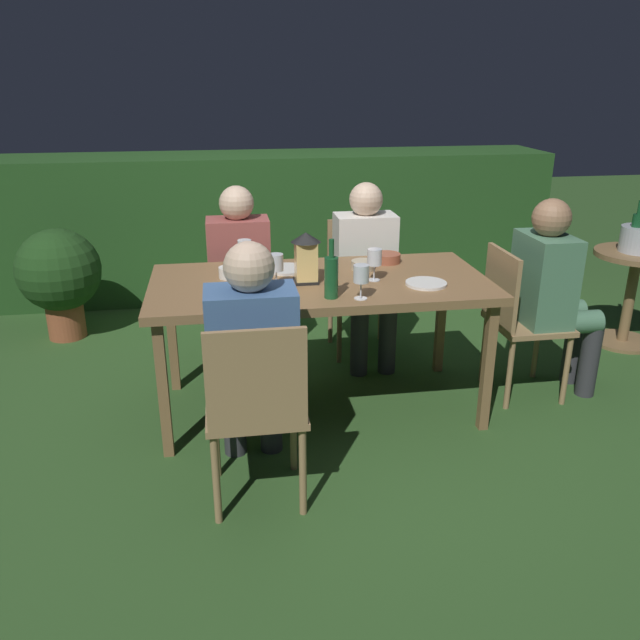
{
  "coord_description": "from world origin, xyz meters",
  "views": [
    {
      "loc": [
        -0.51,
        -3.2,
        1.77
      ],
      "look_at": [
        0.0,
        0.0,
        0.53
      ],
      "focal_mm": 36.08,
      "sensor_mm": 36.0,
      "label": 1
    }
  ],
  "objects": [
    {
      "name": "ground_plane",
      "position": [
        0.0,
        0.0,
        0.0
      ],
      "size": [
        16.0,
        16.0,
        0.0
      ],
      "primitive_type": "plane",
      "color": "#2D5123"
    },
    {
      "name": "chair_side_right_b",
      "position": [
        0.4,
        0.83,
        0.49
      ],
      "size": [
        0.42,
        0.4,
        0.87
      ],
      "color": "#9E7A51",
      "rests_on": "ground"
    },
    {
      "name": "wine_glass_d",
      "position": [
        -0.38,
        0.25,
        0.87
      ],
      "size": [
        0.08,
        0.08,
        0.17
      ],
      "color": "silver",
      "rests_on": "dining_table"
    },
    {
      "name": "person_in_rust",
      "position": [
        -0.4,
        0.63,
        0.64
      ],
      "size": [
        0.38,
        0.47,
        1.15
      ],
      "color": "#9E4C47",
      "rests_on": "ground"
    },
    {
      "name": "potted_plant_by_hedge",
      "position": [
        -1.63,
        1.32,
        0.47
      ],
      "size": [
        0.58,
        0.58,
        0.79
      ],
      "color": "#9E5133",
      "rests_on": "ground"
    },
    {
      "name": "hedge_backdrop",
      "position": [
        0.0,
        2.21,
        0.58
      ],
      "size": [
        4.51,
        0.72,
        1.16
      ],
      "primitive_type": "cube",
      "color": "#234C1E",
      "rests_on": "ground"
    },
    {
      "name": "bowl_olives",
      "position": [
        0.26,
        0.15,
        0.78
      ],
      "size": [
        0.13,
        0.13,
        0.05
      ],
      "color": "#BCAD8E",
      "rests_on": "dining_table"
    },
    {
      "name": "person_in_green",
      "position": [
        1.33,
        0.0,
        0.64
      ],
      "size": [
        0.48,
        0.38,
        1.15
      ],
      "color": "#4C7A5B",
      "rests_on": "ground"
    },
    {
      "name": "plate_b",
      "position": [
        -0.16,
        0.2,
        0.76
      ],
      "size": [
        0.22,
        0.22,
        0.01
      ],
      "primitive_type": "cylinder",
      "color": "silver",
      "rests_on": "dining_table"
    },
    {
      "name": "plate_a",
      "position": [
        0.53,
        -0.17,
        0.76
      ],
      "size": [
        0.21,
        0.21,
        0.01
      ],
      "primitive_type": "cylinder",
      "color": "white",
      "rests_on": "dining_table"
    },
    {
      "name": "green_bottle_on_table",
      "position": [
        0.01,
        -0.29,
        0.87
      ],
      "size": [
        0.07,
        0.07,
        0.29
      ],
      "color": "#195128",
      "rests_on": "dining_table"
    },
    {
      "name": "person_in_cream",
      "position": [
        0.4,
        0.63,
        0.64
      ],
      "size": [
        0.38,
        0.47,
        1.15
      ],
      "color": "white",
      "rests_on": "ground"
    },
    {
      "name": "side_table",
      "position": [
        2.25,
        0.59,
        0.44
      ],
      "size": [
        0.55,
        0.55,
        0.66
      ],
      "color": "brown",
      "rests_on": "ground"
    },
    {
      "name": "wine_glass_a",
      "position": [
        0.15,
        -0.33,
        0.87
      ],
      "size": [
        0.08,
        0.08,
        0.17
      ],
      "color": "silver",
      "rests_on": "dining_table"
    },
    {
      "name": "chair_head_far",
      "position": [
        1.14,
        0.0,
        0.49
      ],
      "size": [
        0.4,
        0.42,
        0.87
      ],
      "color": "#9E7A51",
      "rests_on": "ground"
    },
    {
      "name": "bowl_salad",
      "position": [
        0.43,
        0.28,
        0.78
      ],
      "size": [
        0.16,
        0.16,
        0.05
      ],
      "color": "#9E5138",
      "rests_on": "dining_table"
    },
    {
      "name": "dining_table",
      "position": [
        0.0,
        0.0,
        0.7
      ],
      "size": [
        1.78,
        0.87,
        0.76
      ],
      "color": "olive",
      "rests_on": "ground"
    },
    {
      "name": "lantern_centerpiece",
      "position": [
        -0.08,
        -0.03,
        0.9
      ],
      "size": [
        0.15,
        0.15,
        0.27
      ],
      "color": "black",
      "rests_on": "dining_table"
    },
    {
      "name": "wine_glass_b",
      "position": [
        -0.24,
        -0.07,
        0.87
      ],
      "size": [
        0.08,
        0.08,
        0.17
      ],
      "color": "silver",
      "rests_on": "dining_table"
    },
    {
      "name": "chair_side_right_a",
      "position": [
        -0.4,
        0.83,
        0.49
      ],
      "size": [
        0.42,
        0.4,
        0.87
      ],
      "color": "#9E7A51",
      "rests_on": "ground"
    },
    {
      "name": "chair_side_left_a",
      "position": [
        -0.4,
        -0.83,
        0.49
      ],
      "size": [
        0.42,
        0.4,
        0.87
      ],
      "color": "#9E7A51",
      "rests_on": "ground"
    },
    {
      "name": "bowl_bread",
      "position": [
        -0.47,
        0.12,
        0.79
      ],
      "size": [
        0.11,
        0.11,
        0.06
      ],
      "color": "silver",
      "rests_on": "dining_table"
    },
    {
      "name": "person_in_blue",
      "position": [
        -0.4,
        -0.63,
        0.64
      ],
      "size": [
        0.38,
        0.47,
        1.15
      ],
      "color": "#426699",
      "rests_on": "ground"
    },
    {
      "name": "wine_glass_c",
      "position": [
        0.28,
        -0.05,
        0.87
      ],
      "size": [
        0.08,
        0.08,
        0.17
      ],
      "color": "silver",
      "rests_on": "dining_table"
    }
  ]
}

